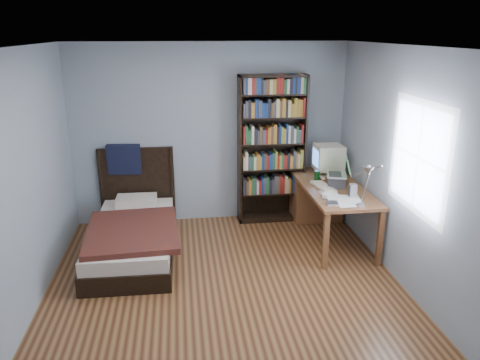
# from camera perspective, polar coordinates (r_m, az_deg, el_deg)

# --- Properties ---
(room) EXTENTS (4.20, 4.24, 2.50)m
(room) POSITION_cam_1_polar(r_m,az_deg,el_deg) (4.54, -1.43, 0.01)
(room) COLOR #4B2616
(room) RESTS_ON ground
(desk) EXTENTS (0.75, 1.73, 0.73)m
(desk) POSITION_cam_1_polar(r_m,az_deg,el_deg) (6.67, 9.75, -1.86)
(desk) COLOR brown
(desk) RESTS_ON floor
(crt_monitor) EXTENTS (0.37, 0.36, 0.43)m
(crt_monitor) POSITION_cam_1_polar(r_m,az_deg,el_deg) (6.51, 10.67, 2.67)
(crt_monitor) COLOR beige
(crt_monitor) RESTS_ON desk
(laptop) EXTENTS (0.39, 0.37, 0.39)m
(laptop) POSITION_cam_1_polar(r_m,az_deg,el_deg) (6.09, 11.83, 0.23)
(laptop) COLOR #2D2D30
(laptop) RESTS_ON desk
(desk_lamp) EXTENTS (0.23, 0.52, 0.61)m
(desk_lamp) POSITION_cam_1_polar(r_m,az_deg,el_deg) (4.96, 15.27, 0.59)
(desk_lamp) COLOR #99999E
(desk_lamp) RESTS_ON desk
(keyboard) EXTENTS (0.24, 0.46, 0.04)m
(keyboard) POSITION_cam_1_polar(r_m,az_deg,el_deg) (6.03, 10.12, -0.79)
(keyboard) COLOR beige
(keyboard) RESTS_ON desk
(speaker) EXTENTS (0.09, 0.09, 0.16)m
(speaker) POSITION_cam_1_polar(r_m,az_deg,el_deg) (5.75, 13.61, -1.26)
(speaker) COLOR gray
(speaker) RESTS_ON desk
(soda_can) EXTENTS (0.07, 0.07, 0.13)m
(soda_can) POSITION_cam_1_polar(r_m,az_deg,el_deg) (6.30, 9.36, 0.53)
(soda_can) COLOR #073813
(soda_can) RESTS_ON desk
(mouse) EXTENTS (0.06, 0.10, 0.04)m
(mouse) POSITION_cam_1_polar(r_m,az_deg,el_deg) (6.35, 10.06, 0.20)
(mouse) COLOR silver
(mouse) RESTS_ON desk
(phone_silver) EXTENTS (0.06, 0.10, 0.02)m
(phone_silver) POSITION_cam_1_polar(r_m,az_deg,el_deg) (5.83, 9.87, -1.48)
(phone_silver) COLOR silver
(phone_silver) RESTS_ON desk
(phone_grey) EXTENTS (0.09, 0.11, 0.02)m
(phone_grey) POSITION_cam_1_polar(r_m,az_deg,el_deg) (5.66, 10.28, -2.10)
(phone_grey) COLOR gray
(phone_grey) RESTS_ON desk
(external_drive) EXTENTS (0.14, 0.14, 0.03)m
(external_drive) POSITION_cam_1_polar(r_m,az_deg,el_deg) (5.47, 11.19, -2.83)
(external_drive) COLOR gray
(external_drive) RESTS_ON desk
(bookshelf) EXTENTS (0.93, 0.30, 2.08)m
(bookshelf) POSITION_cam_1_polar(r_m,az_deg,el_deg) (6.57, 3.87, 3.71)
(bookshelf) COLOR black
(bookshelf) RESTS_ON floor
(bed) EXTENTS (1.10, 2.06, 1.16)m
(bed) POSITION_cam_1_polar(r_m,az_deg,el_deg) (5.97, -12.87, -6.17)
(bed) COLOR black
(bed) RESTS_ON floor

